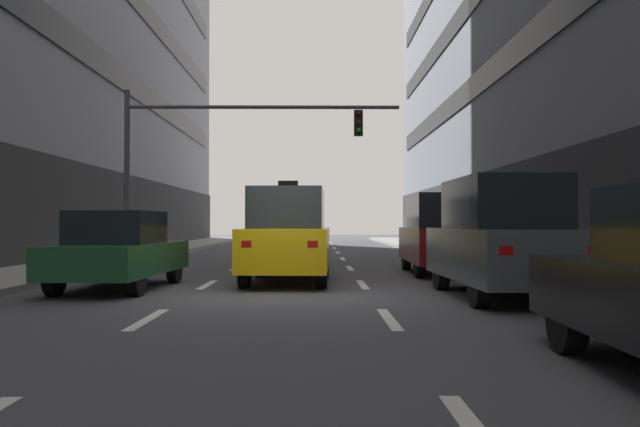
% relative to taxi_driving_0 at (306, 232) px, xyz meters
% --- Properties ---
extents(ground_plane, '(120.00, 120.00, 0.00)m').
position_rel_taxi_driving_0_xyz_m(ground_plane, '(-0.12, -26.12, -0.82)').
color(ground_plane, '#424247').
extents(sidewalk_right, '(2.86, 80.00, 0.14)m').
position_rel_taxi_driving_0_xyz_m(sidewalk_right, '(6.40, -26.12, -0.75)').
color(sidewalk_right, gray).
rests_on(sidewalk_right, ground).
extents(lane_stripe_l1_s3, '(0.16, 2.00, 0.01)m').
position_rel_taxi_driving_0_xyz_m(lane_stripe_l1_s3, '(-1.82, -29.12, -0.82)').
color(lane_stripe_l1_s3, silver).
rests_on(lane_stripe_l1_s3, ground).
extents(lane_stripe_l1_s4, '(0.16, 2.00, 0.01)m').
position_rel_taxi_driving_0_xyz_m(lane_stripe_l1_s4, '(-1.82, -24.12, -0.82)').
color(lane_stripe_l1_s4, silver).
rests_on(lane_stripe_l1_s4, ground).
extents(lane_stripe_l1_s5, '(0.16, 2.00, 0.01)m').
position_rel_taxi_driving_0_xyz_m(lane_stripe_l1_s5, '(-1.82, -19.12, -0.82)').
color(lane_stripe_l1_s5, silver).
rests_on(lane_stripe_l1_s5, ground).
extents(lane_stripe_l1_s6, '(0.16, 2.00, 0.01)m').
position_rel_taxi_driving_0_xyz_m(lane_stripe_l1_s6, '(-1.82, -14.12, -0.82)').
color(lane_stripe_l1_s6, silver).
rests_on(lane_stripe_l1_s6, ground).
extents(lane_stripe_l1_s7, '(0.16, 2.00, 0.01)m').
position_rel_taxi_driving_0_xyz_m(lane_stripe_l1_s7, '(-1.82, -9.12, -0.82)').
color(lane_stripe_l1_s7, silver).
rests_on(lane_stripe_l1_s7, ground).
extents(lane_stripe_l1_s8, '(0.16, 2.00, 0.01)m').
position_rel_taxi_driving_0_xyz_m(lane_stripe_l1_s8, '(-1.82, -4.12, -0.82)').
color(lane_stripe_l1_s8, silver).
rests_on(lane_stripe_l1_s8, ground).
extents(lane_stripe_l1_s9, '(0.16, 2.00, 0.01)m').
position_rel_taxi_driving_0_xyz_m(lane_stripe_l1_s9, '(-1.82, 0.88, -0.82)').
color(lane_stripe_l1_s9, silver).
rests_on(lane_stripe_l1_s9, ground).
extents(lane_stripe_l1_s10, '(0.16, 2.00, 0.01)m').
position_rel_taxi_driving_0_xyz_m(lane_stripe_l1_s10, '(-1.82, 5.88, -0.82)').
color(lane_stripe_l1_s10, silver).
rests_on(lane_stripe_l1_s10, ground).
extents(lane_stripe_l2_s3, '(0.16, 2.00, 0.01)m').
position_rel_taxi_driving_0_xyz_m(lane_stripe_l2_s3, '(1.58, -29.12, -0.82)').
color(lane_stripe_l2_s3, silver).
rests_on(lane_stripe_l2_s3, ground).
extents(lane_stripe_l2_s4, '(0.16, 2.00, 0.01)m').
position_rel_taxi_driving_0_xyz_m(lane_stripe_l2_s4, '(1.58, -24.12, -0.82)').
color(lane_stripe_l2_s4, silver).
rests_on(lane_stripe_l2_s4, ground).
extents(lane_stripe_l2_s5, '(0.16, 2.00, 0.01)m').
position_rel_taxi_driving_0_xyz_m(lane_stripe_l2_s5, '(1.58, -19.12, -0.82)').
color(lane_stripe_l2_s5, silver).
rests_on(lane_stripe_l2_s5, ground).
extents(lane_stripe_l2_s6, '(0.16, 2.00, 0.01)m').
position_rel_taxi_driving_0_xyz_m(lane_stripe_l2_s6, '(1.58, -14.12, -0.82)').
color(lane_stripe_l2_s6, silver).
rests_on(lane_stripe_l2_s6, ground).
extents(lane_stripe_l2_s7, '(0.16, 2.00, 0.01)m').
position_rel_taxi_driving_0_xyz_m(lane_stripe_l2_s7, '(1.58, -9.12, -0.82)').
color(lane_stripe_l2_s7, silver).
rests_on(lane_stripe_l2_s7, ground).
extents(lane_stripe_l2_s8, '(0.16, 2.00, 0.01)m').
position_rel_taxi_driving_0_xyz_m(lane_stripe_l2_s8, '(1.58, -4.12, -0.82)').
color(lane_stripe_l2_s8, silver).
rests_on(lane_stripe_l2_s8, ground).
extents(lane_stripe_l2_s9, '(0.16, 2.00, 0.01)m').
position_rel_taxi_driving_0_xyz_m(lane_stripe_l2_s9, '(1.58, 0.88, -0.82)').
color(lane_stripe_l2_s9, silver).
rests_on(lane_stripe_l2_s9, ground).
extents(lane_stripe_l2_s10, '(0.16, 2.00, 0.01)m').
position_rel_taxi_driving_0_xyz_m(lane_stripe_l2_s10, '(1.58, 5.88, -0.82)').
color(lane_stripe_l2_s10, silver).
rests_on(lane_stripe_l2_s10, ground).
extents(taxi_driving_0, '(1.98, 4.50, 1.85)m').
position_rel_taxi_driving_0_xyz_m(taxi_driving_0, '(0.00, 0.00, 0.00)').
color(taxi_driving_0, black).
rests_on(taxi_driving_0, ground).
extents(car_driving_1, '(1.98, 4.32, 1.59)m').
position_rel_taxi_driving_0_xyz_m(car_driving_1, '(-3.46, -25.03, -0.04)').
color(car_driving_1, black).
rests_on(car_driving_1, ground).
extents(taxi_driving_2, '(1.96, 4.53, 2.36)m').
position_rel_taxi_driving_0_xyz_m(taxi_driving_2, '(-0.24, -17.41, 0.26)').
color(taxi_driving_2, black).
rests_on(taxi_driving_2, ground).
extents(taxi_driving_3, '(1.99, 4.46, 2.31)m').
position_rel_taxi_driving_0_xyz_m(taxi_driving_3, '(-0.08, -23.53, 0.24)').
color(taxi_driving_3, black).
rests_on(taxi_driving_3, ground).
extents(car_parked_1, '(1.97, 4.51, 2.16)m').
position_rel_taxi_driving_0_xyz_m(car_parked_1, '(3.92, -26.59, 0.25)').
color(car_parked_1, black).
rests_on(car_parked_1, ground).
extents(car_parked_2, '(1.92, 4.40, 2.11)m').
position_rel_taxi_driving_0_xyz_m(car_parked_2, '(3.92, -21.15, 0.23)').
color(car_parked_2, black).
rests_on(car_parked_2, ground).
extents(traffic_signal_0, '(9.00, 0.35, 5.56)m').
position_rel_taxi_driving_0_xyz_m(traffic_signal_0, '(-2.68, -17.22, 3.17)').
color(traffic_signal_0, '#4C4C51').
rests_on(traffic_signal_0, sidewalk_left).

